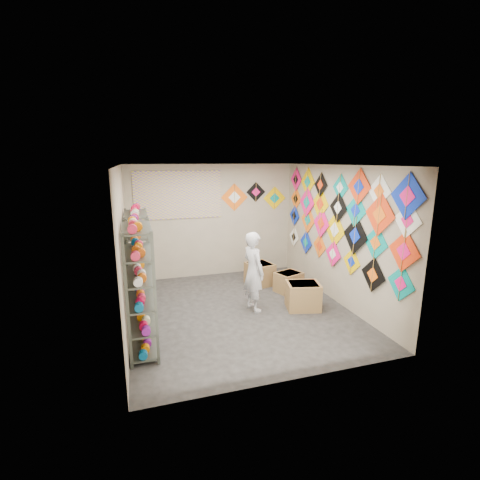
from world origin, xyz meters
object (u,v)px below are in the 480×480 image
object	(u,v)px
shelf_rack_front	(140,288)
carton_a	(303,296)
shopkeeper	(253,271)
carton_c	(260,274)
carton_b	(289,282)
shelf_rack_back	(139,264)

from	to	relation	value
shelf_rack_front	carton_a	xyz separation A→B (m)	(2.97, 0.59, -0.70)
shopkeeper	carton_c	xyz separation A→B (m)	(0.59, 1.25, -0.51)
shopkeeper	carton_c	bearing A→B (deg)	-39.31
carton_b	carton_c	distance (m)	0.75
shopkeeper	carton_a	bearing A→B (deg)	-118.61
shelf_rack_back	carton_a	xyz separation A→B (m)	(2.97, -0.71, -0.70)
shelf_rack_front	carton_c	xyz separation A→B (m)	(2.64, 2.08, -0.70)
shelf_rack_front	shelf_rack_back	world-z (taller)	same
shelf_rack_front	shelf_rack_back	xyz separation A→B (m)	(0.00, 1.30, 0.00)
shelf_rack_back	shopkeeper	size ratio (longest dim) A/B	1.26
shelf_rack_front	shopkeeper	bearing A→B (deg)	22.07
shelf_rack_back	carton_a	bearing A→B (deg)	-13.49
carton_b	carton_a	bearing A→B (deg)	-116.62
carton_c	carton_b	bearing A→B (deg)	-67.93
carton_a	carton_c	bearing A→B (deg)	116.27
carton_a	carton_b	xyz separation A→B (m)	(0.11, 0.88, -0.04)
shelf_rack_back	carton_b	world-z (taller)	shelf_rack_back
carton_c	shopkeeper	bearing A→B (deg)	-128.82
shelf_rack_front	shelf_rack_back	size ratio (longest dim) A/B	1.00
shelf_rack_back	carton_c	size ratio (longest dim) A/B	3.33
carton_a	carton_b	bearing A→B (deg)	96.88
carton_b	carton_c	bearing A→B (deg)	105.86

